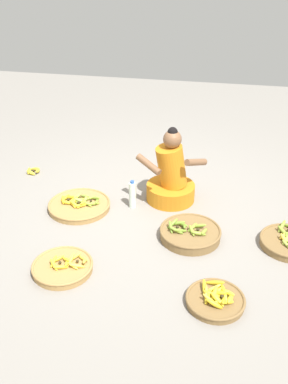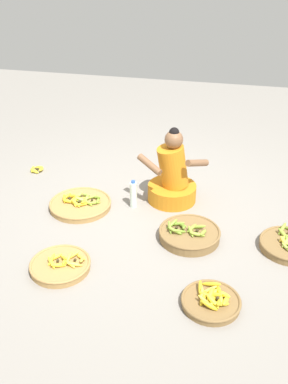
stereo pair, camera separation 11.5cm
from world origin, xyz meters
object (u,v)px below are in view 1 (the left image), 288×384
loose_bananas_near_bicycle (33,171)px  banana_basket_front_left (79,205)px  banana_basket_front_right (190,233)px  vendor_woman_front (171,178)px  banana_basket_back_left (216,299)px  banana_basket_back_right (63,267)px  water_bottle (132,195)px

loose_bananas_near_bicycle → banana_basket_front_left: bearing=-39.0°
banana_basket_front_left → banana_basket_front_right: (1.20, -0.30, 0.02)m
vendor_woman_front → banana_basket_back_left: 1.61m
banana_basket_back_right → water_bottle: size_ratio=1.69×
banana_basket_back_right → loose_bananas_near_bicycle: banana_basket_back_right is taller
loose_bananas_near_bicycle → banana_basket_back_right: bearing=-58.4°
banana_basket_back_right → water_bottle: water_bottle is taller
banana_basket_back_right → banana_basket_front_right: (1.00, 0.68, 0.02)m
loose_bananas_near_bicycle → water_bottle: water_bottle is taller
banana_basket_front_right → water_bottle: bearing=146.2°
banana_basket_front_left → banana_basket_back_left: size_ratio=1.40×
banana_basket_back_left → loose_bananas_near_bicycle: 2.90m
banana_basket_front_left → water_bottle: bearing=14.8°
banana_basket_back_right → banana_basket_front_left: (-0.19, 0.98, 0.00)m
banana_basket_front_right → banana_basket_front_left: bearing=166.1°
banana_basket_front_left → loose_bananas_near_bicycle: (-0.82, 0.66, -0.01)m
banana_basket_front_right → water_bottle: size_ratio=1.87×
banana_basket_back_right → banana_basket_front_left: size_ratio=0.80×
water_bottle → loose_bananas_near_bicycle: bearing=159.1°
banana_basket_back_right → banana_basket_back_left: bearing=-5.8°
vendor_woman_front → banana_basket_back_right: size_ratio=1.60×
banana_basket_front_left → loose_bananas_near_bicycle: size_ratio=3.90×
banana_basket_front_left → loose_bananas_near_bicycle: 1.05m
banana_basket_front_left → loose_bananas_near_bicycle: bearing=141.0°
vendor_woman_front → banana_basket_back_left: size_ratio=1.80×
vendor_woman_front → banana_basket_back_left: (0.58, -1.49, -0.23)m
banana_basket_front_right → loose_bananas_near_bicycle: bearing=154.6°
banana_basket_back_right → loose_bananas_near_bicycle: 1.93m
banana_basket_back_right → banana_basket_back_left: (1.29, -0.13, 0.00)m
vendor_woman_front → banana_basket_front_right: vendor_woman_front is taller
banana_basket_back_right → banana_basket_front_right: banana_basket_front_right is taller
vendor_woman_front → banana_basket_front_left: vendor_woman_front is taller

